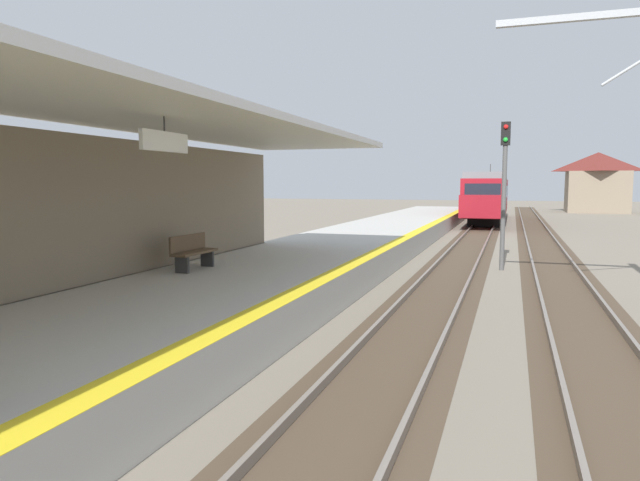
% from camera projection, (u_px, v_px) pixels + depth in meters
% --- Properties ---
extents(station_platform, '(5.00, 80.00, 0.91)m').
position_uv_depth(station_platform, '(282.00, 274.00, 16.45)').
color(station_platform, '#B7B5AD').
rests_on(station_platform, ground).
extents(track_pair_nearest_platform, '(2.34, 120.00, 0.16)m').
position_uv_depth(track_pair_nearest_platform, '(450.00, 274.00, 18.85)').
color(track_pair_nearest_platform, '#4C3D2D').
rests_on(track_pair_nearest_platform, ground).
extents(track_pair_middle, '(2.34, 120.00, 0.16)m').
position_uv_depth(track_pair_middle, '(560.00, 280.00, 17.76)').
color(track_pair_middle, '#4C3D2D').
rests_on(track_pair_middle, ground).
extents(approaching_train, '(2.93, 19.60, 4.76)m').
position_uv_depth(approaching_train, '(488.00, 195.00, 45.66)').
color(approaching_train, maroon).
rests_on(approaching_train, ground).
extents(rail_signal_post, '(0.32, 0.34, 5.20)m').
position_uv_depth(rail_signal_post, '(504.00, 180.00, 19.78)').
color(rail_signal_post, '#4C4C4C').
rests_on(rail_signal_post, ground).
extents(platform_bench, '(0.45, 1.60, 0.88)m').
position_uv_depth(platform_bench, '(192.00, 251.00, 14.24)').
color(platform_bench, brown).
rests_on(platform_bench, station_platform).
extents(distant_trackside_house, '(6.60, 5.28, 6.40)m').
position_uv_depth(distant_trackside_house, '(597.00, 181.00, 60.19)').
color(distant_trackside_house, '#7F705B').
rests_on(distant_trackside_house, ground).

